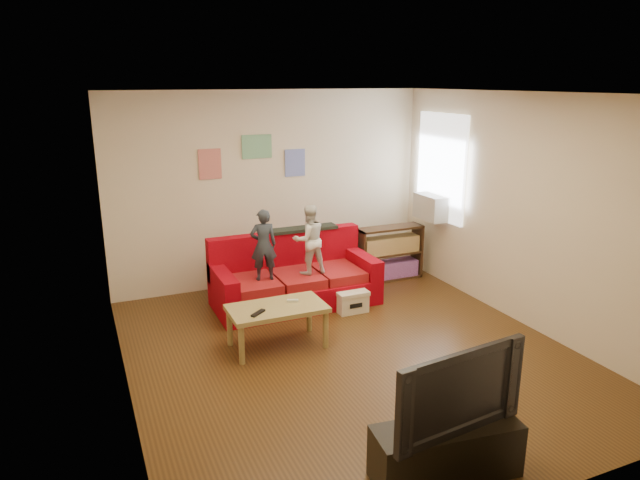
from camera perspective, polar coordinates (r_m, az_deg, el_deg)
name	(u,v)px	position (r m, az deg, el deg)	size (l,w,h in m)	color
room_shell	(352,231)	(5.76, 3.18, 0.89)	(4.52, 5.02, 2.72)	#4D3013
sofa	(294,280)	(7.45, -2.65, -4.01)	(2.09, 0.96, 0.92)	#98020F
child_a	(263,245)	(6.97, -5.67, -0.49)	(0.32, 0.21, 0.89)	#272D37
child_b	(309,240)	(7.17, -1.11, 0.05)	(0.43, 0.34, 0.89)	silver
coffee_table	(277,312)	(6.22, -4.31, -7.20)	(1.05, 0.58, 0.47)	#A18A4B
remote	(258,313)	(6.01, -6.21, -7.27)	(0.20, 0.05, 0.02)	black
game_controller	(293,301)	(6.30, -2.75, -6.09)	(0.13, 0.04, 0.03)	silver
bookshelf	(389,256)	(8.35, 6.92, -1.59)	(0.98, 0.29, 0.79)	#382313
window	(441,167)	(8.22, 12.01, 7.13)	(0.04, 1.08, 1.48)	white
ac_unit	(432,207)	(8.25, 11.11, 3.25)	(0.28, 0.55, 0.35)	#B7B2A3
artwork_left	(210,164)	(7.71, -10.94, 7.46)	(0.30, 0.01, 0.40)	#D87266
artwork_center	(257,147)	(7.85, -6.34, 9.27)	(0.42, 0.01, 0.32)	#72B27F
artwork_right	(295,163)	(8.06, -2.52, 7.72)	(0.30, 0.01, 0.38)	#727FCC
file_box	(351,300)	(7.23, 3.10, -6.06)	(0.40, 0.30, 0.27)	#F2E5C7
tv_stand	(446,451)	(4.54, 12.48, -19.90)	(1.10, 0.37, 0.41)	black
television	(450,387)	(4.26, 12.91, -14.12)	(1.11, 0.15, 0.64)	black
tissue	(348,302)	(7.42, 2.80, -6.20)	(0.10, 0.10, 0.10)	white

